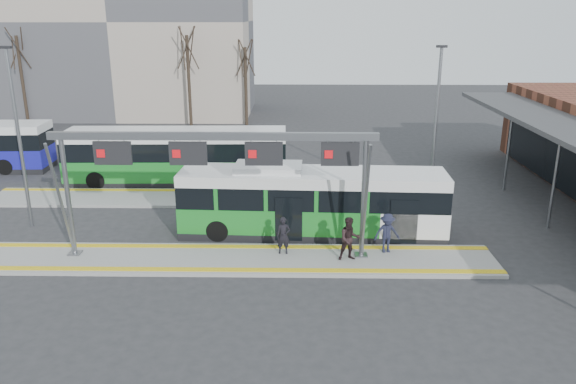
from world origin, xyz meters
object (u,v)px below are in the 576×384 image
(passenger_a, at_px, (283,235))
(passenger_b, at_px, (350,239))
(gantry, at_px, (217,159))
(hero_bus, at_px, (311,203))
(passenger_c, at_px, (387,233))

(passenger_a, xyz_separation_m, passenger_b, (2.70, -0.60, 0.12))
(gantry, relative_size, passenger_a, 8.19)
(hero_bus, xyz_separation_m, passenger_c, (3.12, -2.37, -0.51))
(gantry, relative_size, passenger_c, 7.64)
(gantry, height_order, hero_bus, gantry)
(hero_bus, xyz_separation_m, passenger_b, (1.48, -3.17, -0.45))
(hero_bus, relative_size, passenger_a, 7.62)
(gantry, xyz_separation_m, passenger_c, (6.94, 0.46, -3.30))
(passenger_b, bearing_deg, passenger_c, 15.74)
(passenger_b, height_order, passenger_c, passenger_b)
(passenger_c, bearing_deg, hero_bus, 136.58)
(hero_bus, distance_m, passenger_c, 3.95)
(gantry, xyz_separation_m, hero_bus, (3.82, 2.83, -2.79))
(gantry, bearing_deg, passenger_a, 5.69)
(passenger_b, bearing_deg, gantry, 166.00)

